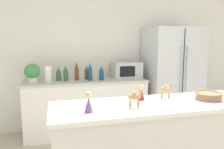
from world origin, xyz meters
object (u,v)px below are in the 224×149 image
object	(u,v)px
back_bottle_4	(101,73)
paper_towel_roll	(48,74)
refrigerator	(171,78)
potted_plant	(32,72)
back_bottle_5	(90,72)
camel_figurine_second	(166,89)
back_bottle_2	(77,71)
back_bottle_3	(66,73)
back_bottle_0	(87,73)
microwave	(126,70)
wise_man_figurine_crimson	(89,103)
wise_man_figurine_purple	(142,94)
camel_figurine	(135,96)
fruit_bowl	(209,95)
back_bottle_1	(59,74)

from	to	relation	value
back_bottle_4	paper_towel_roll	bearing A→B (deg)	177.59
refrigerator	potted_plant	xyz separation A→B (m)	(-2.39, 0.08, 0.17)
back_bottle_5	camel_figurine_second	xyz separation A→B (m)	(0.42, -1.72, 0.04)
back_bottle_2	back_bottle_4	xyz separation A→B (m)	(0.40, -0.08, -0.03)
back_bottle_3	back_bottle_0	bearing A→B (deg)	7.44
microwave	back_bottle_3	xyz separation A→B (m)	(-1.04, -0.01, -0.02)
back_bottle_4	wise_man_figurine_crimson	size ratio (longest dim) A/B	1.55
back_bottle_2	back_bottle_5	bearing A→B (deg)	-23.04
wise_man_figurine_purple	back_bottle_4	bearing A→B (deg)	89.47
camel_figurine	wise_man_figurine_purple	world-z (taller)	camel_figurine
fruit_bowl	wise_man_figurine_purple	world-z (taller)	wise_man_figurine_purple
paper_towel_roll	wise_man_figurine_crimson	size ratio (longest dim) A/B	1.60
potted_plant	paper_towel_roll	bearing A→B (deg)	-9.47
back_bottle_5	back_bottle_0	bearing A→B (deg)	104.00
refrigerator	camel_figurine_second	xyz separation A→B (m)	(-1.07, -1.72, 0.20)
wise_man_figurine_crimson	camel_figurine	bearing A→B (deg)	5.76
potted_plant	refrigerator	bearing A→B (deg)	-1.93
back_bottle_4	back_bottle_5	world-z (taller)	back_bottle_5
back_bottle_0	camel_figurine	bearing A→B (deg)	-87.94
back_bottle_1	camel_figurine_second	xyz separation A→B (m)	(0.92, -1.85, 0.08)
camel_figurine_second	back_bottle_5	bearing A→B (deg)	103.82
back_bottle_3	camel_figurine_second	distance (m)	1.98
back_bottle_1	fruit_bowl	distance (m)	2.37
back_bottle_3	back_bottle_5	world-z (taller)	back_bottle_5
paper_towel_roll	camel_figurine_second	bearing A→B (deg)	-58.41
paper_towel_roll	back_bottle_5	xyz separation A→B (m)	(0.66, -0.04, 0.02)
potted_plant	back_bottle_1	bearing A→B (deg)	7.33
back_bottle_1	fruit_bowl	size ratio (longest dim) A/B	0.93
back_bottle_3	potted_plant	bearing A→B (deg)	-179.09
refrigerator	wise_man_figurine_purple	xyz separation A→B (m)	(-1.32, -1.73, 0.18)
back_bottle_5	fruit_bowl	xyz separation A→B (m)	(0.77, -1.87, -0.00)
back_bottle_3	refrigerator	bearing A→B (deg)	-2.70
back_bottle_1	back_bottle_3	bearing A→B (deg)	-20.79
back_bottle_4	fruit_bowl	distance (m)	1.96
camel_figurine	wise_man_figurine_purple	size ratio (longest dim) A/B	1.07
potted_plant	camel_figurine_second	bearing A→B (deg)	-53.79
potted_plant	camel_figurine_second	world-z (taller)	potted_plant
camel_figurine_second	wise_man_figurine_crimson	size ratio (longest dim) A/B	0.93
back_bottle_2	wise_man_figurine_purple	xyz separation A→B (m)	(0.38, -1.82, 0.01)
back_bottle_4	wise_man_figurine_crimson	bearing A→B (deg)	-105.01
back_bottle_2	wise_man_figurine_crimson	bearing A→B (deg)	-93.55
camel_figurine_second	back_bottle_2	bearing A→B (deg)	109.24
back_bottle_2	back_bottle_4	size ratio (longest dim) A/B	1.29
refrigerator	back_bottle_4	xyz separation A→B (m)	(-1.30, 0.01, 0.13)
back_bottle_2	potted_plant	bearing A→B (deg)	-179.34
microwave	back_bottle_1	size ratio (longest dim) A/B	2.10
back_bottle_3	wise_man_figurine_crimson	size ratio (longest dim) A/B	1.62
camel_figurine	back_bottle_4	bearing A→B (deg)	85.52
back_bottle_2	microwave	bearing A→B (deg)	0.51
microwave	back_bottle_2	world-z (taller)	back_bottle_2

